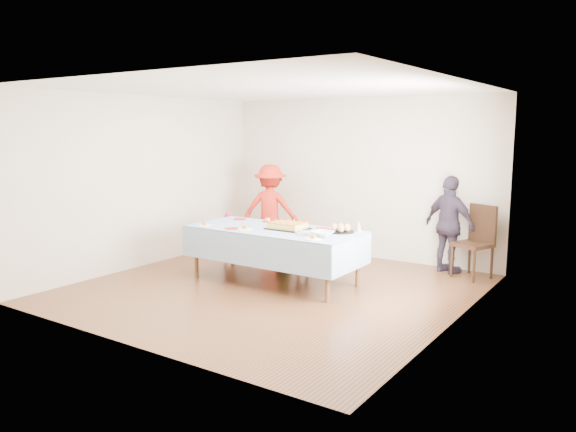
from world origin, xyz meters
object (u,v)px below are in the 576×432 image
(party_table, at_px, (274,232))
(dining_chair, at_px, (477,237))
(birthday_cake, at_px, (288,226))
(adult_left, at_px, (270,209))

(party_table, bearing_deg, dining_chair, 39.08)
(party_table, height_order, birthday_cake, birthday_cake)
(dining_chair, height_order, adult_left, adult_left)
(birthday_cake, distance_m, dining_chair, 2.81)
(party_table, relative_size, adult_left, 1.60)
(adult_left, bearing_deg, party_table, 105.89)
(dining_chair, bearing_deg, party_table, -118.62)
(adult_left, bearing_deg, birthday_cake, 111.22)
(birthday_cake, xyz_separation_m, dining_chair, (2.12, 1.83, -0.23))
(adult_left, bearing_deg, dining_chair, 163.47)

